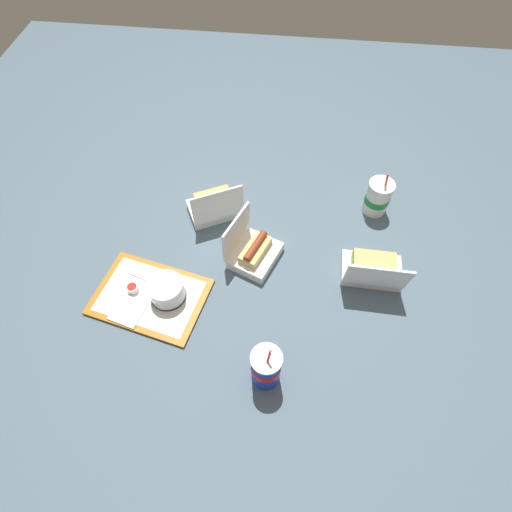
{
  "coord_description": "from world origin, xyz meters",
  "views": [
    {
      "loc": [
        0.04,
        -0.76,
        1.21
      ],
      "look_at": [
        -0.04,
        0.01,
        0.05
      ],
      "focal_mm": 28.0,
      "sensor_mm": 36.0,
      "label": 1
    }
  ],
  "objects_px": {
    "food_tray": "(150,297)",
    "clamshell_sandwich_front": "(215,206)",
    "clamshell_sandwich_center": "(372,269)",
    "clamshell_hotdog_back": "(253,251)",
    "soda_cup_center": "(266,367)",
    "cake_container": "(167,290)",
    "ketchup_cup": "(133,288)",
    "soda_cup_front": "(378,197)",
    "plastic_fork": "(143,278)"
  },
  "relations": [
    {
      "from": "plastic_fork",
      "to": "clamshell_sandwich_front",
      "type": "xyz_separation_m",
      "value": [
        0.2,
        0.33,
        0.03
      ]
    },
    {
      "from": "food_tray",
      "to": "clamshell_sandwich_center",
      "type": "height_order",
      "value": "clamshell_sandwich_center"
    },
    {
      "from": "plastic_fork",
      "to": "clamshell_sandwich_center",
      "type": "height_order",
      "value": "clamshell_sandwich_center"
    },
    {
      "from": "food_tray",
      "to": "cake_container",
      "type": "relative_size",
      "value": 3.45
    },
    {
      "from": "clamshell_sandwich_front",
      "to": "food_tray",
      "type": "bearing_deg",
      "value": -111.7
    },
    {
      "from": "soda_cup_front",
      "to": "plastic_fork",
      "type": "bearing_deg",
      "value": -152.76
    },
    {
      "from": "ketchup_cup",
      "to": "clamshell_hotdog_back",
      "type": "relative_size",
      "value": 0.18
    },
    {
      "from": "ketchup_cup",
      "to": "clamshell_hotdog_back",
      "type": "distance_m",
      "value": 0.43
    },
    {
      "from": "plastic_fork",
      "to": "clamshell_sandwich_front",
      "type": "distance_m",
      "value": 0.39
    },
    {
      "from": "ketchup_cup",
      "to": "clamshell_sandwich_center",
      "type": "height_order",
      "value": "clamshell_sandwich_center"
    },
    {
      "from": "food_tray",
      "to": "soda_cup_front",
      "type": "distance_m",
      "value": 0.92
    },
    {
      "from": "clamshell_hotdog_back",
      "to": "soda_cup_center",
      "type": "height_order",
      "value": "soda_cup_center"
    },
    {
      "from": "ketchup_cup",
      "to": "soda_cup_center",
      "type": "distance_m",
      "value": 0.54
    },
    {
      "from": "plastic_fork",
      "to": "clamshell_hotdog_back",
      "type": "xyz_separation_m",
      "value": [
        0.37,
        0.14,
        0.03
      ]
    },
    {
      "from": "clamshell_sandwich_front",
      "to": "cake_container",
      "type": "bearing_deg",
      "value": -103.61
    },
    {
      "from": "soda_cup_front",
      "to": "food_tray",
      "type": "bearing_deg",
      "value": -147.94
    },
    {
      "from": "food_tray",
      "to": "plastic_fork",
      "type": "xyz_separation_m",
      "value": [
        -0.04,
        0.07,
        0.01
      ]
    },
    {
      "from": "clamshell_sandwich_center",
      "to": "clamshell_hotdog_back",
      "type": "xyz_separation_m",
      "value": [
        -0.42,
        0.03,
        -0.0
      ]
    },
    {
      "from": "ketchup_cup",
      "to": "soda_cup_front",
      "type": "relative_size",
      "value": 0.2
    },
    {
      "from": "clamshell_sandwich_center",
      "to": "soda_cup_center",
      "type": "xyz_separation_m",
      "value": [
        -0.33,
        -0.4,
        0.04
      ]
    },
    {
      "from": "cake_container",
      "to": "plastic_fork",
      "type": "relative_size",
      "value": 1.1
    },
    {
      "from": "plastic_fork",
      "to": "soda_cup_center",
      "type": "height_order",
      "value": "soda_cup_center"
    },
    {
      "from": "plastic_fork",
      "to": "clamshell_sandwich_front",
      "type": "relative_size",
      "value": 0.46
    },
    {
      "from": "food_tray",
      "to": "clamshell_sandwich_front",
      "type": "bearing_deg",
      "value": 68.3
    },
    {
      "from": "soda_cup_front",
      "to": "clamshell_sandwich_front",
      "type": "bearing_deg",
      "value": -171.77
    },
    {
      "from": "plastic_fork",
      "to": "soda_cup_front",
      "type": "relative_size",
      "value": 0.54
    },
    {
      "from": "food_tray",
      "to": "ketchup_cup",
      "type": "distance_m",
      "value": 0.07
    },
    {
      "from": "clamshell_sandwich_center",
      "to": "clamshell_sandwich_front",
      "type": "xyz_separation_m",
      "value": [
        -0.59,
        0.22,
        0.0
      ]
    },
    {
      "from": "clamshell_sandwich_center",
      "to": "plastic_fork",
      "type": "bearing_deg",
      "value": -172.12
    },
    {
      "from": "ketchup_cup",
      "to": "cake_container",
      "type": "bearing_deg",
      "value": -3.01
    },
    {
      "from": "cake_container",
      "to": "clamshell_sandwich_front",
      "type": "bearing_deg",
      "value": 76.39
    },
    {
      "from": "clamshell_hotdog_back",
      "to": "ketchup_cup",
      "type": "bearing_deg",
      "value": -154.19
    },
    {
      "from": "food_tray",
      "to": "soda_cup_center",
      "type": "bearing_deg",
      "value": -28.18
    },
    {
      "from": "ketchup_cup",
      "to": "soda_cup_center",
      "type": "bearing_deg",
      "value": -26.53
    },
    {
      "from": "cake_container",
      "to": "ketchup_cup",
      "type": "bearing_deg",
      "value": 176.99
    },
    {
      "from": "plastic_fork",
      "to": "clamshell_sandwich_center",
      "type": "xyz_separation_m",
      "value": [
        0.79,
        0.11,
        0.03
      ]
    },
    {
      "from": "clamshell_sandwich_center",
      "to": "soda_cup_front",
      "type": "xyz_separation_m",
      "value": [
        0.03,
        0.31,
        0.03
      ]
    },
    {
      "from": "food_tray",
      "to": "clamshell_hotdog_back",
      "type": "bearing_deg",
      "value": 31.75
    },
    {
      "from": "cake_container",
      "to": "plastic_fork",
      "type": "xyz_separation_m",
      "value": [
        -0.1,
        0.06,
        -0.03
      ]
    },
    {
      "from": "food_tray",
      "to": "cake_container",
      "type": "distance_m",
      "value": 0.08
    },
    {
      "from": "cake_container",
      "to": "soda_cup_center",
      "type": "height_order",
      "value": "soda_cup_center"
    },
    {
      "from": "ketchup_cup",
      "to": "clamshell_sandwich_front",
      "type": "bearing_deg",
      "value": 60.18
    },
    {
      "from": "clamshell_sandwich_front",
      "to": "clamshell_hotdog_back",
      "type": "bearing_deg",
      "value": -48.37
    },
    {
      "from": "food_tray",
      "to": "clamshell_sandwich_front",
      "type": "xyz_separation_m",
      "value": [
        0.16,
        0.4,
        0.04
      ]
    },
    {
      "from": "food_tray",
      "to": "clamshell_sandwich_front",
      "type": "height_order",
      "value": "clamshell_sandwich_front"
    },
    {
      "from": "clamshell_hotdog_back",
      "to": "soda_cup_center",
      "type": "xyz_separation_m",
      "value": [
        0.09,
        -0.43,
        0.04
      ]
    },
    {
      "from": "cake_container",
      "to": "soda_cup_front",
      "type": "height_order",
      "value": "soda_cup_front"
    },
    {
      "from": "soda_cup_front",
      "to": "clamshell_hotdog_back",
      "type": "bearing_deg",
      "value": -147.71
    },
    {
      "from": "clamshell_sandwich_front",
      "to": "soda_cup_center",
      "type": "bearing_deg",
      "value": -67.27
    },
    {
      "from": "clamshell_sandwich_center",
      "to": "clamshell_hotdog_back",
      "type": "distance_m",
      "value": 0.42
    }
  ]
}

